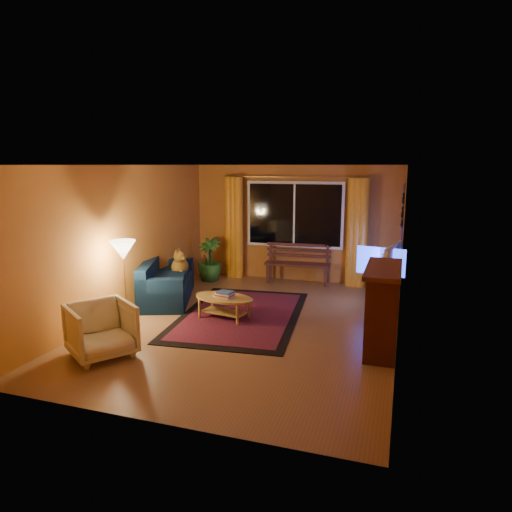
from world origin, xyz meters
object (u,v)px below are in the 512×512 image
(bench, at_px, (297,273))
(floor_lamp, at_px, (125,283))
(coffee_table, at_px, (224,308))
(armchair, at_px, (101,327))
(tv_console, at_px, (385,293))
(sofa, at_px, (167,280))

(bench, height_order, floor_lamp, floor_lamp)
(bench, height_order, coffee_table, bench)
(armchair, relative_size, floor_lamp, 0.59)
(coffee_table, relative_size, tv_console, 0.85)
(bench, xyz_separation_m, sofa, (-2.05, -1.95, 0.17))
(sofa, distance_m, coffee_table, 1.61)
(sofa, distance_m, armchair, 2.63)
(bench, distance_m, coffee_table, 2.73)
(armchair, bearing_deg, tv_console, -10.75)
(armchair, relative_size, coffee_table, 0.76)
(bench, xyz_separation_m, coffee_table, (-0.61, -2.66, -0.02))
(coffee_table, bearing_deg, armchair, -117.49)
(bench, relative_size, sofa, 0.73)
(bench, xyz_separation_m, armchair, (-1.60, -4.55, 0.19))
(floor_lamp, relative_size, coffee_table, 1.28)
(armchair, bearing_deg, coffee_table, 7.38)
(bench, bearing_deg, tv_console, -36.07)
(armchair, height_order, coffee_table, armchair)
(sofa, height_order, floor_lamp, floor_lamp)
(floor_lamp, xyz_separation_m, tv_console, (3.87, 2.22, -0.41))
(bench, bearing_deg, floor_lamp, -125.00)
(sofa, distance_m, tv_console, 4.00)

